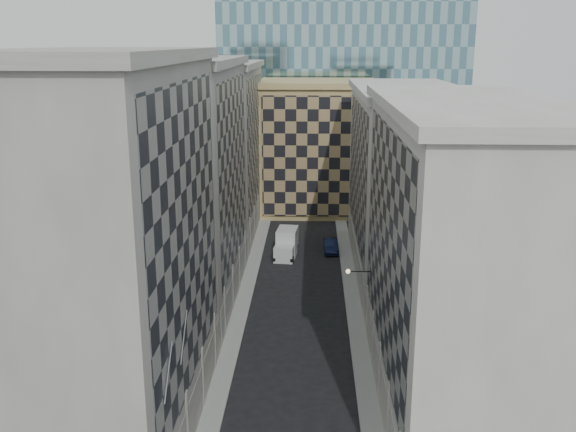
# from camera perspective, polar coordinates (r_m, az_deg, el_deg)

# --- Properties ---
(sidewalk_west) EXTENTS (1.50, 100.00, 0.15)m
(sidewalk_west) POSITION_cam_1_polar(r_m,az_deg,el_deg) (60.16, -4.21, -8.32)
(sidewalk_west) COLOR #989893
(sidewalk_west) RESTS_ON ground
(sidewalk_east) EXTENTS (1.50, 100.00, 0.15)m
(sidewalk_east) POSITION_cam_1_polar(r_m,az_deg,el_deg) (59.94, 5.93, -8.45)
(sidewalk_east) COLOR #989893
(sidewalk_east) RESTS_ON ground
(bldg_left_a) EXTENTS (10.80, 22.80, 23.70)m
(bldg_left_a) POSITION_cam_1_polar(r_m,az_deg,el_deg) (39.72, -15.71, -3.31)
(bldg_left_a) COLOR gray
(bldg_left_a) RESTS_ON ground
(bldg_left_b) EXTENTS (10.80, 22.80, 22.70)m
(bldg_left_b) POSITION_cam_1_polar(r_m,az_deg,el_deg) (60.41, -9.42, 2.84)
(bldg_left_b) COLOR gray
(bldg_left_b) RESTS_ON ground
(bldg_left_c) EXTENTS (10.80, 22.80, 21.70)m
(bldg_left_c) POSITION_cam_1_polar(r_m,az_deg,el_deg) (81.79, -6.37, 5.81)
(bldg_left_c) COLOR gray
(bldg_left_c) RESTS_ON ground
(bldg_right_a) EXTENTS (10.80, 26.80, 20.70)m
(bldg_right_a) POSITION_cam_1_polar(r_m,az_deg,el_deg) (43.18, 15.02, -3.87)
(bldg_right_a) COLOR #B3AFA4
(bldg_right_a) RESTS_ON ground
(bldg_right_b) EXTENTS (10.80, 28.80, 19.70)m
(bldg_right_b) POSITION_cam_1_polar(r_m,az_deg,el_deg) (68.96, 10.23, 3.08)
(bldg_right_b) COLOR #B3AFA4
(bldg_right_b) RESTS_ON ground
(tan_block) EXTENTS (16.80, 14.80, 18.80)m
(tan_block) POSITION_cam_1_polar(r_m,az_deg,el_deg) (93.84, 2.67, 6.24)
(tan_block) COLOR tan
(tan_block) RESTS_ON ground
(church_tower) EXTENTS (7.20, 7.20, 51.50)m
(church_tower) POSITION_cam_1_polar(r_m,az_deg,el_deg) (106.84, 1.63, 16.76)
(church_tower) COLOR #312D26
(church_tower) RESTS_ON ground
(flagpoles_left) EXTENTS (0.10, 6.33, 2.33)m
(flagpoles_left) POSITION_cam_1_polar(r_m,az_deg,el_deg) (35.46, -9.88, -11.96)
(flagpoles_left) COLOR gray
(flagpoles_left) RESTS_ON ground
(bracket_lamp) EXTENTS (1.98, 0.36, 0.36)m
(bracket_lamp) POSITION_cam_1_polar(r_m,az_deg,el_deg) (52.05, 5.55, -4.92)
(bracket_lamp) COLOR black
(bracket_lamp) RESTS_ON ground
(box_truck) EXTENTS (2.77, 5.72, 3.04)m
(box_truck) POSITION_cam_1_polar(r_m,az_deg,el_deg) (74.47, -0.14, -2.56)
(box_truck) COLOR silver
(box_truck) RESTS_ON ground
(dark_car) EXTENTS (1.75, 4.65, 1.52)m
(dark_car) POSITION_cam_1_polar(r_m,az_deg,el_deg) (76.21, 3.81, -2.62)
(dark_car) COLOR #0F1839
(dark_car) RESTS_ON ground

